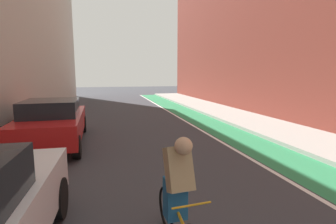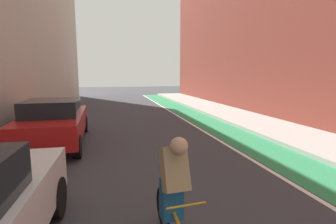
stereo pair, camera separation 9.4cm
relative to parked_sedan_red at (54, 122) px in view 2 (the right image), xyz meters
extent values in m
plane|color=#38383D|center=(3.13, -1.01, -0.79)|extent=(83.84, 83.84, 0.00)
cube|color=#2D8451|center=(6.51, 0.99, -0.79)|extent=(1.60, 38.11, 0.00)
cube|color=white|center=(5.61, 0.99, -0.78)|extent=(0.12, 38.11, 0.00)
cube|color=#A8A59E|center=(8.68, 0.99, -0.72)|extent=(2.74, 38.11, 0.14)
cube|color=brown|center=(11.25, 2.99, 4.96)|extent=(2.40, 34.11, 11.48)
cylinder|color=black|center=(0.90, -4.67, -0.46)|extent=(0.24, 0.67, 0.66)
cube|color=red|center=(0.00, 0.05, -0.11)|extent=(1.97, 4.56, 0.70)
cube|color=black|center=(0.01, -0.18, 0.47)|extent=(1.67, 1.94, 0.55)
cylinder|color=black|center=(-0.89, 1.73, -0.46)|extent=(0.24, 0.67, 0.66)
cylinder|color=black|center=(0.78, 1.78, -0.46)|extent=(0.24, 0.67, 0.66)
cylinder|color=black|center=(-0.79, -1.68, -0.46)|extent=(0.24, 0.67, 0.66)
cylinder|color=black|center=(0.89, -1.63, -0.46)|extent=(0.24, 0.67, 0.66)
torus|color=black|center=(2.56, -5.37, -0.47)|extent=(0.09, 0.64, 0.64)
cylinder|color=gold|center=(2.59, -5.89, -0.25)|extent=(0.11, 0.96, 0.33)
cylinder|color=gold|center=(2.58, -5.71, -0.17)|extent=(0.04, 0.12, 0.55)
cylinder|color=gold|center=(2.63, -6.33, 0.08)|extent=(0.48, 0.06, 0.02)
cube|color=#1E598C|center=(2.59, -5.78, -0.10)|extent=(0.30, 0.26, 0.56)
cube|color=tan|center=(2.60, -5.91, 0.36)|extent=(0.35, 0.42, 0.60)
sphere|color=tan|center=(2.61, -6.07, 0.70)|extent=(0.22, 0.22, 0.22)
camera|label=1|loc=(1.72, -8.85, 1.55)|focal=26.90mm
camera|label=2|loc=(1.81, -8.88, 1.55)|focal=26.90mm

